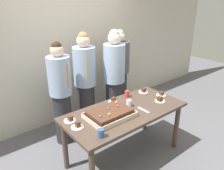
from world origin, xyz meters
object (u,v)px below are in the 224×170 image
(party_table, at_px, (125,116))
(person_far_right_suit, at_px, (119,73))
(plated_slice_near_right, at_px, (143,91))
(plated_slice_far_right, at_px, (161,94))
(person_striped_tie_right, at_px, (85,82))
(plated_slice_far_left, at_px, (70,119))
(plated_slice_center_front, at_px, (78,126))
(person_serving_front, at_px, (61,94))
(drink_cup_far_end, at_px, (127,94))
(drink_cup_nearest, at_px, (129,103))
(person_green_shirt_behind, at_px, (114,79))
(plated_slice_near_left, at_px, (114,101))
(plated_slice_center_back, at_px, (160,100))
(drink_cup_middle, at_px, (101,133))
(sheet_cake, at_px, (110,114))
(cake_server_utensil, at_px, (143,110))

(party_table, relative_size, person_far_right_suit, 1.02)
(plated_slice_near_right, bearing_deg, plated_slice_far_right, -62.93)
(plated_slice_near_right, height_order, person_striped_tie_right, person_striped_tie_right)
(plated_slice_far_left, distance_m, plated_slice_center_front, 0.18)
(party_table, distance_m, plated_slice_center_front, 0.74)
(plated_slice_near_right, distance_m, plated_slice_center_front, 1.37)
(person_far_right_suit, bearing_deg, person_serving_front, -38.08)
(drink_cup_far_end, distance_m, person_far_right_suit, 0.91)
(plated_slice_far_right, relative_size, drink_cup_nearest, 1.50)
(plated_slice_far_right, relative_size, person_green_shirt_behind, 0.09)
(plated_slice_far_left, height_order, plated_slice_far_right, plated_slice_far_left)
(plated_slice_near_left, xyz_separation_m, plated_slice_center_back, (0.55, -0.40, 0.00))
(drink_cup_middle, xyz_separation_m, drink_cup_far_end, (0.92, 0.59, 0.00))
(sheet_cake, height_order, person_serving_front, person_serving_front)
(party_table, bearing_deg, plated_slice_far_left, 163.00)
(drink_cup_nearest, bearing_deg, person_striped_tie_right, 96.13)
(drink_cup_far_end, xyz_separation_m, person_striped_tie_right, (-0.29, 0.72, 0.05))
(cake_server_utensil, relative_size, person_striped_tie_right, 0.12)
(plated_slice_near_left, bearing_deg, drink_cup_far_end, 3.41)
(plated_slice_center_back, distance_m, person_green_shirt_behind, 0.92)
(plated_slice_far_left, height_order, drink_cup_far_end, drink_cup_far_end)
(plated_slice_far_right, distance_m, cake_server_utensil, 0.58)
(drink_cup_nearest, xyz_separation_m, cake_server_utensil, (0.08, -0.21, -0.05))
(drink_cup_far_end, xyz_separation_m, person_green_shirt_behind, (0.15, 0.49, 0.07))
(plated_slice_near_right, xyz_separation_m, plated_slice_center_front, (-1.35, -0.22, -0.00))
(drink_cup_far_end, bearing_deg, person_serving_front, 142.72)
(drink_cup_far_end, xyz_separation_m, cake_server_utensil, (-0.11, -0.46, -0.05))
(person_serving_front, bearing_deg, plated_slice_far_right, 40.42)
(plated_slice_center_back, distance_m, person_striped_tie_right, 1.28)
(sheet_cake, bearing_deg, plated_slice_near_left, 44.23)
(drink_cup_far_end, height_order, person_striped_tie_right, person_striped_tie_right)
(plated_slice_near_right, xyz_separation_m, plated_slice_far_right, (0.13, -0.26, -0.00))
(plated_slice_far_right, bearing_deg, sheet_cake, -179.43)
(sheet_cake, xyz_separation_m, plated_slice_near_left, (0.30, 0.29, -0.02))
(plated_slice_far_left, relative_size, person_serving_front, 0.09)
(plated_slice_center_front, height_order, person_striped_tie_right, person_striped_tie_right)
(sheet_cake, relative_size, plated_slice_center_back, 3.99)
(cake_server_utensil, height_order, person_striped_tie_right, person_striped_tie_right)
(cake_server_utensil, bearing_deg, party_table, 140.35)
(plated_slice_near_right, height_order, plated_slice_center_front, plated_slice_center_front)
(drink_cup_nearest, relative_size, person_serving_front, 0.06)
(drink_cup_nearest, distance_m, person_green_shirt_behind, 0.82)
(party_table, height_order, plated_slice_center_front, plated_slice_center_front)
(plated_slice_near_left, bearing_deg, plated_slice_center_back, -36.17)
(plated_slice_center_front, height_order, cake_server_utensil, plated_slice_center_front)
(person_green_shirt_behind, bearing_deg, plated_slice_center_back, 49.99)
(cake_server_utensil, relative_size, person_green_shirt_behind, 0.12)
(sheet_cake, xyz_separation_m, drink_cup_middle, (-0.35, -0.28, 0.00))
(drink_cup_nearest, height_order, cake_server_utensil, drink_cup_nearest)
(person_serving_front, bearing_deg, plated_slice_near_right, 46.19)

